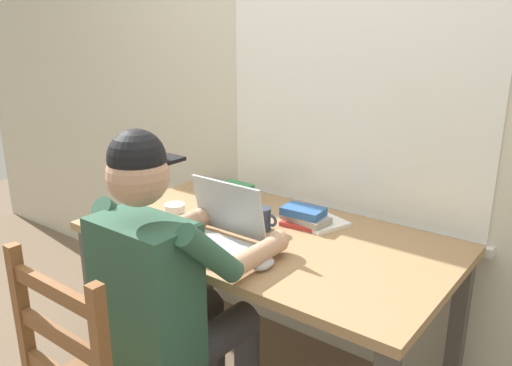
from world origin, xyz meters
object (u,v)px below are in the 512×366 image
at_px(coffee_mug_dark, 262,219).
at_px(book_stack_main, 304,216).
at_px(desk, 266,254).
at_px(coffee_mug_white, 176,215).
at_px(book_stack_side, 235,194).
at_px(laptop, 214,231).
at_px(computer_mouse, 263,264).
at_px(seated_person, 171,288).

xyz_separation_m(coffee_mug_dark, book_stack_main, (0.11, 0.15, -0.01)).
height_order(desk, coffee_mug_white, coffee_mug_white).
distance_m(coffee_mug_white, book_stack_side, 0.38).
bearing_deg(laptop, book_stack_side, 120.60).
xyz_separation_m(computer_mouse, book_stack_main, (-0.10, 0.42, 0.02)).
relative_size(computer_mouse, coffee_mug_white, 0.82).
bearing_deg(laptop, seated_person, -80.47).
relative_size(desk, seated_person, 1.16).
distance_m(seated_person, book_stack_side, 0.76).
bearing_deg(seated_person, laptop, 99.53).
bearing_deg(coffee_mug_dark, laptop, -104.05).
bearing_deg(seated_person, coffee_mug_white, 133.26).
bearing_deg(coffee_mug_dark, coffee_mug_white, -149.22).
bearing_deg(computer_mouse, desk, 124.28).
height_order(laptop, book_stack_side, laptop).
height_order(coffee_mug_dark, book_stack_main, coffee_mug_dark).
height_order(coffee_mug_white, coffee_mug_dark, coffee_mug_white).
bearing_deg(computer_mouse, book_stack_side, 137.57).
xyz_separation_m(coffee_mug_white, coffee_mug_dark, (0.31, 0.18, -0.00)).
height_order(coffee_mug_dark, book_stack_side, coffee_mug_dark).
xyz_separation_m(desk, computer_mouse, (0.17, -0.25, 0.11)).
xyz_separation_m(seated_person, book_stack_main, (0.12, 0.65, 0.09)).
bearing_deg(laptop, book_stack_main, 66.46).
height_order(seated_person, computer_mouse, seated_person).
bearing_deg(seated_person, desk, 84.55).
xyz_separation_m(book_stack_main, book_stack_side, (-0.41, 0.05, 0.00)).
distance_m(desk, seated_person, 0.48).
xyz_separation_m(laptop, computer_mouse, (0.26, -0.05, -0.04)).
distance_m(computer_mouse, book_stack_side, 0.70).
xyz_separation_m(seated_person, computer_mouse, (0.22, 0.23, 0.07)).
bearing_deg(coffee_mug_dark, desk, -26.48).
bearing_deg(computer_mouse, laptop, 169.68).
height_order(computer_mouse, coffee_mug_white, coffee_mug_white).
relative_size(seated_person, coffee_mug_white, 10.31).
height_order(seated_person, book_stack_main, seated_person).
relative_size(seated_person, book_stack_main, 6.14).
xyz_separation_m(seated_person, book_stack_side, (-0.30, 0.70, 0.09)).
height_order(coffee_mug_white, book_stack_side, coffee_mug_white).
xyz_separation_m(laptop, coffee_mug_white, (-0.25, 0.04, -0.01)).
relative_size(computer_mouse, coffee_mug_dark, 0.87).
distance_m(coffee_mug_white, book_stack_main, 0.53).
distance_m(laptop, computer_mouse, 0.27).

